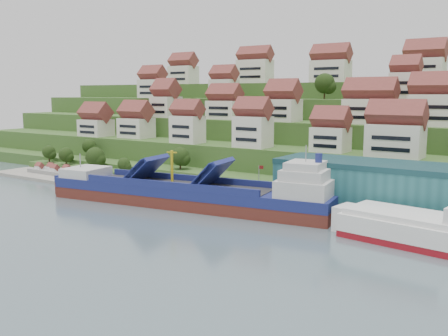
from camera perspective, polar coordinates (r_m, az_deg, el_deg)
The scene contains 11 objects.
ground at distance 122.00m, azimuth -5.78°, elevation -4.32°, with size 300.00×300.00×0.00m, color slate.
quay at distance 122.99m, azimuth 5.95°, elevation -3.70°, with size 180.00×14.00×2.20m, color gray.
pebble_beach at distance 171.52m, azimuth -18.19°, elevation -0.79°, with size 45.00×20.00×1.00m, color gray.
hillside at distance 209.79m, azimuth 12.64°, elevation 3.86°, with size 260.00×128.00×31.00m.
hillside_village at distance 167.48m, azimuth 9.27°, elevation 7.47°, with size 153.29×61.41×29.53m.
hillside_trees at distance 163.50m, azimuth 2.01°, elevation 5.28°, with size 142.02×62.72×30.87m.
warehouse at distance 112.63m, azimuth 21.01°, elevation -2.20°, with size 60.00×15.00×10.00m, color #266368.
flagpole at distance 118.48m, azimuth 4.05°, elevation -1.29°, with size 1.28×0.16×8.00m.
beach_huts at distance 172.11m, azimuth -18.96°, elevation -0.26°, with size 14.40×3.70×2.20m.
cargo_ship at distance 119.62m, azimuth -3.58°, elevation -3.04°, with size 73.07×21.51×15.94m.
second_ship at distance 96.62m, azimuth 22.78°, elevation -6.77°, with size 32.03×15.43×8.92m.
Camera 1 is at (76.45, -91.12, 27.14)m, focal length 40.00 mm.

